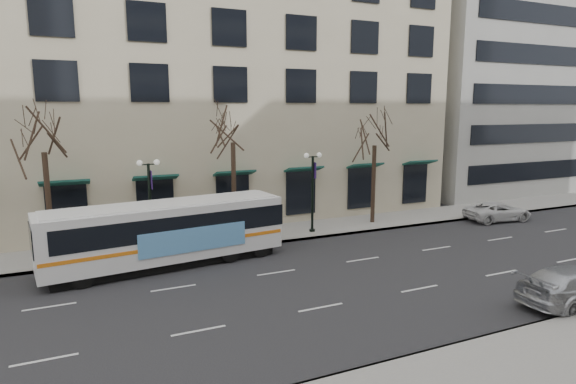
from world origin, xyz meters
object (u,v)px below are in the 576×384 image
lamp_post_left (150,201)px  lamp_post_right (313,188)px  tree_far_right (375,131)px  city_bus (168,231)px  white_pickup (498,211)px  tree_far_mid (233,126)px  silver_car (575,285)px  tree_far_left (43,133)px

lamp_post_left → lamp_post_right: size_ratio=1.00×
tree_far_right → city_bus: tree_far_right is taller
city_bus → white_pickup: bearing=-5.6°
tree_far_right → city_bus: bearing=-167.6°
lamp_post_left → lamp_post_right: (10.00, 0.00, 0.00)m
tree_far_mid → silver_car: tree_far_mid is taller
tree_far_left → tree_far_right: tree_far_left is taller
lamp_post_left → white_pickup: size_ratio=1.09×
city_bus → silver_car: city_bus is taller
tree_far_mid → lamp_post_left: tree_far_mid is taller
tree_far_right → white_pickup: bearing=-17.6°
tree_far_mid → tree_far_right: (10.00, -0.00, -0.48)m
tree_far_left → tree_far_mid: 10.00m
lamp_post_left → silver_car: size_ratio=0.97×
tree_far_left → tree_far_mid: size_ratio=0.98×
silver_car → lamp_post_left: bearing=44.9°
tree_far_left → white_pickup: 29.54m
tree_far_left → tree_far_right: bearing=0.0°
lamp_post_left → silver_car: 20.71m
tree_far_left → tree_far_mid: tree_far_mid is taller
tree_far_mid → silver_car: bearing=-57.0°
lamp_post_left → tree_far_mid: bearing=6.9°
lamp_post_right → city_bus: 10.00m
white_pickup → lamp_post_left: bearing=91.4°
lamp_post_left → white_pickup: 23.99m
lamp_post_left → lamp_post_right: 10.00m
tree_far_left → tree_far_right: 20.00m
tree_far_mid → city_bus: size_ratio=0.70×
tree_far_mid → white_pickup: (18.78, -2.79, -6.24)m
silver_car → tree_far_mid: bearing=32.3°
silver_car → white_pickup: silver_car is taller
lamp_post_left → white_pickup: bearing=-5.3°
tree_far_left → lamp_post_left: 6.29m
lamp_post_left → tree_far_left: bearing=173.2°
tree_far_left → silver_car: bearing=-37.2°
white_pickup → lamp_post_right: bearing=87.7°
lamp_post_right → tree_far_left: bearing=177.7°
tree_far_left → silver_car: tree_far_left is taller
city_bus → tree_far_right: bearing=5.8°
tree_far_left → city_bus: (5.43, -3.21, -4.91)m
tree_far_left → white_pickup: bearing=-5.5°
tree_far_mid → city_bus: bearing=-145.0°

